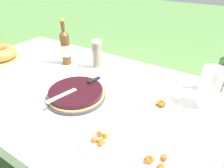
{
  "coord_description": "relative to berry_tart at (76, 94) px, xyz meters",
  "views": [
    {
      "loc": [
        0.85,
        -0.81,
        1.4
      ],
      "look_at": [
        0.29,
        0.06,
        0.76
      ],
      "focal_mm": 32.0,
      "sensor_mm": 36.0,
      "label": 1
    }
  ],
  "objects": [
    {
      "name": "snack_plate_left",
      "position": [
        0.46,
        0.19,
        -0.01
      ],
      "size": [
        0.23,
        0.23,
        0.06
      ],
      "color": "white",
      "rests_on": "tablecloth"
    },
    {
      "name": "tablecloth",
      "position": [
        -0.14,
        0.1,
        -0.04
      ],
      "size": [
        1.9,
        1.13,
        0.1
      ],
      "color": "white",
      "rests_on": "garden_table"
    },
    {
      "name": "snack_plate_right",
      "position": [
        0.33,
        -0.2,
        -0.02
      ],
      "size": [
        0.24,
        0.24,
        0.05
      ],
      "color": "white",
      "rests_on": "tablecloth"
    },
    {
      "name": "cider_bottle_green",
      "position": [
        0.7,
        0.54,
        0.1
      ],
      "size": [
        0.07,
        0.07,
        0.33
      ],
      "color": "#2D562D",
      "rests_on": "tablecloth"
    },
    {
      "name": "garden_table",
      "position": [
        -0.14,
        0.1,
        -0.08
      ],
      "size": [
        1.89,
        1.12,
        0.69
      ],
      "color": "brown",
      "rests_on": "ground_plane"
    },
    {
      "name": "paper_towel_roll",
      "position": [
        0.66,
        0.34,
        0.09
      ],
      "size": [
        0.11,
        0.11,
        0.24
      ],
      "color": "white",
      "rests_on": "tablecloth"
    },
    {
      "name": "ground_plane",
      "position": [
        -0.14,
        0.1,
        -0.73
      ],
      "size": [
        16.0,
        16.0,
        0.0
      ],
      "primitive_type": "plane",
      "color": "#568442"
    },
    {
      "name": "cup_stack",
      "position": [
        -0.13,
        0.4,
        0.08
      ],
      "size": [
        0.07,
        0.07,
        0.21
      ],
      "color": "beige",
      "rests_on": "tablecloth"
    },
    {
      "name": "berry_tart",
      "position": [
        0.0,
        0.0,
        0.0
      ],
      "size": [
        0.35,
        0.35,
        0.06
      ],
      "color": "#38383D",
      "rests_on": "tablecloth"
    },
    {
      "name": "serving_knife",
      "position": [
        0.01,
        0.03,
        0.04
      ],
      "size": [
        0.11,
        0.37,
        0.01
      ],
      "rotation": [
        0.0,
        0.0,
        4.48
      ],
      "color": "silver",
      "rests_on": "berry_tart"
    },
    {
      "name": "bundt_cake",
      "position": [
        -0.9,
        0.09,
        0.02
      ],
      "size": [
        0.3,
        0.3,
        0.1
      ],
      "color": "tan",
      "rests_on": "tablecloth"
    },
    {
      "name": "cider_bottle_amber",
      "position": [
        -0.37,
        0.32,
        0.11
      ],
      "size": [
        0.07,
        0.07,
        0.35
      ],
      "color": "brown",
      "rests_on": "tablecloth"
    }
  ]
}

